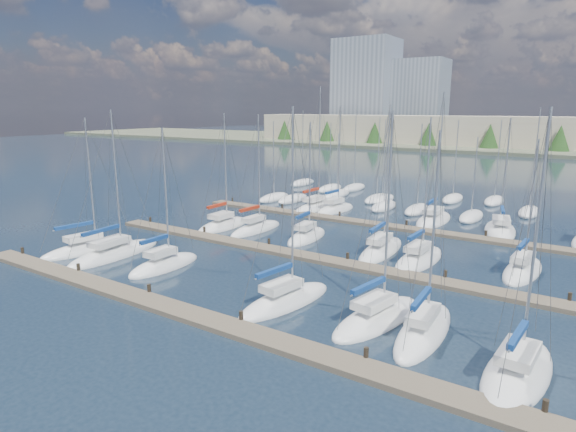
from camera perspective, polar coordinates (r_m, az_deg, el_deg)
The scene contains 23 objects.
ground at distance 81.30m, azimuth 18.17°, elevation 3.22°, with size 400.00×400.00×0.00m, color #1F2E3E.
dock_near at distance 31.15m, azimuth -12.45°, elevation -11.03°, with size 44.00×1.93×1.10m.
dock_mid at distance 41.42m, azimuth 1.54°, elevation -4.68°, with size 44.00×1.93×1.10m.
dock_far at distance 53.40m, azimuth 9.50°, elevation -0.87°, with size 44.00×1.93×1.10m.
sailboat_h at distance 52.15m, azimuth -7.67°, elevation -1.10°, with size 3.05×7.59×12.76m.
sailboat_a at distance 46.78m, azimuth -22.55°, elevation -3.60°, with size 3.86×9.00×12.46m.
sailboat_q at distance 54.36m, azimuth 23.83°, elevation -1.54°, with size 4.68×8.94×12.31m.
sailboat_e at distance 30.08m, azimuth 10.51°, elevation -11.76°, with size 4.05×8.60×13.17m.
sailboat_i at distance 50.22m, azimuth -3.83°, elevation -1.54°, with size 2.45×7.69×12.64m.
sailboat_o at distance 60.07m, azimuth 5.66°, elevation 0.80°, with size 3.15×7.33×13.53m.
sailboat_m at distance 41.80m, azimuth 26.04°, elevation -5.82°, with size 2.86×7.89×11.02m.
sailboat_f at distance 29.08m, azimuth 15.79°, elevation -12.94°, with size 2.79×8.51×12.12m.
sailboat_p at distance 56.71m, azimuth 16.87°, elevation -0.42°, with size 3.20×9.00×14.96m.
sailboat_n at distance 61.17m, azimuth 3.28°, elevation 1.06°, with size 3.04×8.94×15.76m.
sailboat_j at distance 47.21m, azimuth 2.23°, elevation -2.46°, with size 3.17×7.19×11.98m.
sailboat_k at distance 43.58m, azimuth 10.96°, elevation -3.98°, with size 2.93×9.11×13.62m.
sailboat_d at distance 32.01m, azimuth -0.30°, elevation -9.98°, with size 3.79×8.45×13.37m.
sailboat_c at distance 40.10m, azimuth -14.45°, elevation -5.64°, with size 2.58×6.90×11.79m.
sailboat_b at distance 44.49m, azimuth -19.86°, elevation -4.20°, with size 3.71×9.84×13.13m.
sailboat_l at distance 41.76m, azimuth 15.29°, elevation -4.97°, with size 2.95×8.33×12.54m.
sailboat_g at distance 26.57m, azimuth 25.56°, elevation -16.34°, with size 3.29×8.12×13.33m.
distant_boats at distance 67.43m, azimuth 10.91°, elevation 2.03°, with size 36.93×20.75×13.30m.
shoreline at distance 170.87m, azimuth 22.21°, elevation 10.09°, with size 400.00×60.00×38.00m.
Camera 1 is at (20.81, -17.58, 12.54)m, focal length 30.00 mm.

